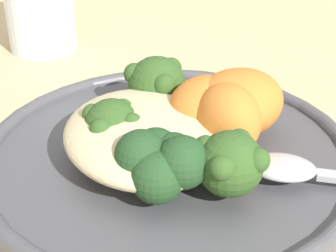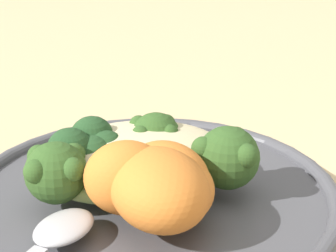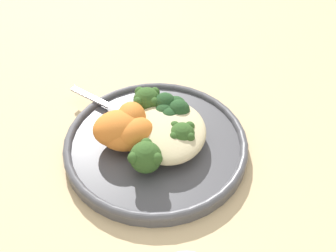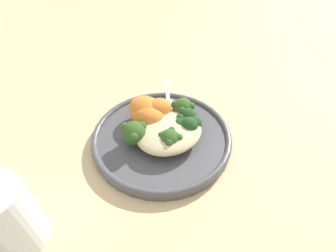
# 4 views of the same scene
# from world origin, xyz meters

# --- Properties ---
(ground_plane) EXTENTS (4.00, 4.00, 0.00)m
(ground_plane) POSITION_xyz_m (0.00, 0.00, 0.00)
(ground_plane) COLOR #D6B784
(plate) EXTENTS (0.26, 0.26, 0.02)m
(plate) POSITION_xyz_m (-0.01, -0.01, 0.01)
(plate) COLOR #4C4C51
(plate) RESTS_ON ground_plane
(quinoa_mound) EXTENTS (0.12, 0.10, 0.03)m
(quinoa_mound) POSITION_xyz_m (-0.01, 0.01, 0.04)
(quinoa_mound) COLOR beige
(quinoa_mound) RESTS_ON plate
(broccoli_stalk_0) EXTENTS (0.10, 0.06, 0.04)m
(broccoli_stalk_0) POSITION_xyz_m (0.03, -0.02, 0.04)
(broccoli_stalk_0) COLOR #9EBC66
(broccoli_stalk_0) RESTS_ON plate
(broccoli_stalk_1) EXTENTS (0.05, 0.12, 0.04)m
(broccoli_stalk_1) POSITION_xyz_m (-0.01, 0.01, 0.04)
(broccoli_stalk_1) COLOR #9EBC66
(broccoli_stalk_1) RESTS_ON plate
(broccoli_stalk_2) EXTENTS (0.07, 0.08, 0.03)m
(broccoli_stalk_2) POSITION_xyz_m (-0.05, -0.00, 0.03)
(broccoli_stalk_2) COLOR #9EBC66
(broccoli_stalk_2) RESTS_ON plate
(broccoli_stalk_3) EXTENTS (0.08, 0.04, 0.04)m
(broccoli_stalk_3) POSITION_xyz_m (-0.07, -0.03, 0.04)
(broccoli_stalk_3) COLOR #9EBC66
(broccoli_stalk_3) RESTS_ON plate
(sweet_potato_chunk_0) EXTENTS (0.06, 0.05, 0.05)m
(sweet_potato_chunk_0) POSITION_xyz_m (-0.02, -0.05, 0.05)
(sweet_potato_chunk_0) COLOR orange
(sweet_potato_chunk_0) RESTS_ON plate
(sweet_potato_chunk_1) EXTENTS (0.07, 0.08, 0.04)m
(sweet_potato_chunk_1) POSITION_xyz_m (0.00, -0.04, 0.04)
(sweet_potato_chunk_1) COLOR orange
(sweet_potato_chunk_1) RESTS_ON plate
(sweet_potato_chunk_2) EXTENTS (0.06, 0.08, 0.04)m
(sweet_potato_chunk_2) POSITION_xyz_m (-0.00, -0.05, 0.04)
(sweet_potato_chunk_2) COLOR orange
(sweet_potato_chunk_2) RESTS_ON plate
(sweet_potato_chunk_3) EXTENTS (0.08, 0.08, 0.05)m
(sweet_potato_chunk_3) POSITION_xyz_m (-0.01, -0.06, 0.05)
(sweet_potato_chunk_3) COLOR orange
(sweet_potato_chunk_3) RESTS_ON plate
(kale_tuft) EXTENTS (0.06, 0.06, 0.04)m
(kale_tuft) POSITION_xyz_m (-0.05, 0.01, 0.04)
(kale_tuft) COLOR #234723
(kale_tuft) RESTS_ON plate
(spoon) EXTENTS (0.08, 0.11, 0.01)m
(spoon) POSITION_xyz_m (-0.07, -0.08, 0.03)
(spoon) COLOR #B7B7BC
(spoon) RESTS_ON plate
(water_glass) EXTENTS (0.07, 0.07, 0.11)m
(water_glass) POSITION_xyz_m (0.25, 0.03, 0.06)
(water_glass) COLOR silver
(water_glass) RESTS_ON ground_plane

